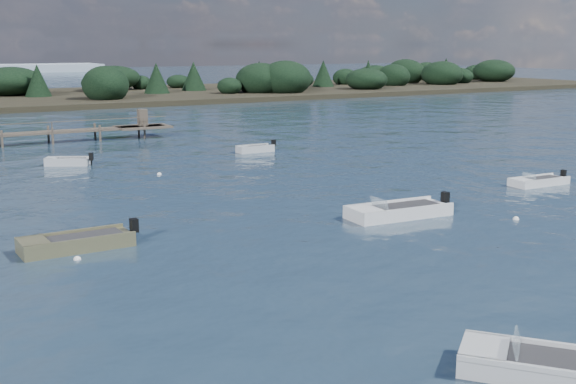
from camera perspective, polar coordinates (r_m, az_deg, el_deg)
ground at (r=81.41m, az=-16.80°, el=4.91°), size 400.00×400.00×0.00m
tender_far_white at (r=55.76m, az=-17.03°, el=2.20°), size 3.42×2.54×1.19m
dinghy_mid_white_a at (r=37.82m, az=8.70°, el=-1.67°), size 5.98×2.40×1.39m
dinghy_mid_white_b at (r=48.52m, az=19.19°, el=0.69°), size 4.32×1.64×1.07m
dinghy_mid_grey at (r=32.85m, az=-16.38°, el=-4.05°), size 5.22×1.96×1.31m
dinghy_near_olive at (r=21.12m, az=20.63°, el=-13.19°), size 4.79×5.25×1.37m
tender_far_grey_b at (r=59.98m, az=-2.61°, el=3.33°), size 3.42×1.24×1.18m
buoy_b at (r=38.65m, az=17.56°, el=-2.08°), size 0.32×0.32×0.32m
buoy_c at (r=31.30m, az=-16.31°, el=-5.16°), size 0.32×0.32×0.32m
buoy_d at (r=47.13m, az=18.08°, el=0.29°), size 0.32×0.32×0.32m
buoy_e at (r=50.26m, az=-10.13°, el=1.36°), size 0.32×0.32×0.32m
far_headland at (r=126.70m, az=-10.05°, el=8.33°), size 190.00×40.00×5.80m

